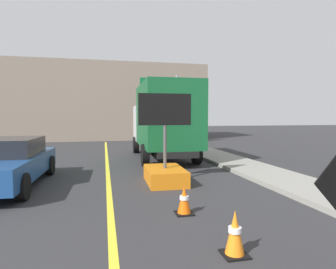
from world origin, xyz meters
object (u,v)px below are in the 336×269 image
(box_truck, at_px, (164,120))
(traffic_cone_near_sign, at_px, (235,233))
(traffic_cone_mid_lane, at_px, (184,200))
(pickup_car, at_px, (6,162))
(highway_guide_sign, at_px, (166,97))
(arrow_board_trailer, at_px, (165,167))

(box_truck, xyz_separation_m, traffic_cone_near_sign, (-0.93, -9.53, -1.53))
(traffic_cone_near_sign, xyz_separation_m, traffic_cone_mid_lane, (-0.23, 1.85, -0.03))
(pickup_car, relative_size, traffic_cone_mid_lane, 7.86)
(pickup_car, bearing_deg, traffic_cone_mid_lane, -37.69)
(pickup_car, bearing_deg, highway_guide_sign, 57.74)
(pickup_car, xyz_separation_m, traffic_cone_mid_lane, (4.35, -3.36, -0.40))
(pickup_car, distance_m, highway_guide_sign, 13.79)
(traffic_cone_near_sign, bearing_deg, pickup_car, 131.30)
(highway_guide_sign, relative_size, traffic_cone_near_sign, 7.53)
(highway_guide_sign, height_order, traffic_cone_mid_lane, highway_guide_sign)
(arrow_board_trailer, height_order, pickup_car, arrow_board_trailer)
(traffic_cone_mid_lane, bearing_deg, box_truck, 81.39)
(arrow_board_trailer, distance_m, pickup_car, 4.59)
(box_truck, distance_m, traffic_cone_near_sign, 9.69)
(arrow_board_trailer, distance_m, box_truck, 5.14)
(arrow_board_trailer, xyz_separation_m, highway_guide_sign, (2.67, 11.98, 2.94))
(traffic_cone_near_sign, bearing_deg, arrow_board_trailer, 90.42)
(pickup_car, xyz_separation_m, highway_guide_sign, (7.21, 11.43, 2.73))
(arrow_board_trailer, height_order, traffic_cone_near_sign, arrow_board_trailer)
(arrow_board_trailer, relative_size, box_truck, 0.40)
(highway_guide_sign, distance_m, traffic_cone_near_sign, 17.14)
(arrow_board_trailer, relative_size, highway_guide_sign, 0.54)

